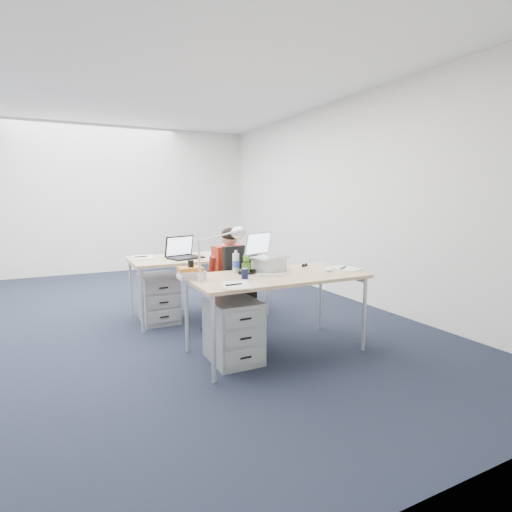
{
  "coord_description": "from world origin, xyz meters",
  "views": [
    {
      "loc": [
        -0.69,
        -4.67,
        1.42
      ],
      "look_at": [
        1.08,
        -1.13,
        0.85
      ],
      "focal_mm": 28.0,
      "sensor_mm": 36.0,
      "label": 1
    }
  ],
  "objects_px": {
    "headphones": "(247,272)",
    "far_cup": "(226,249)",
    "wireless_keyboard": "(271,275)",
    "computer_mouse": "(329,270)",
    "drawer_pedestal_near": "(233,330)",
    "desk_lamp": "(215,252)",
    "drawer_pedestal_far": "(159,298)",
    "silver_laptop": "(269,252)",
    "dark_laptop": "(186,247)",
    "office_chair": "(232,309)",
    "water_bottle": "(236,262)",
    "sunglasses": "(305,266)",
    "desk_near": "(276,280)",
    "desk_far": "(199,260)",
    "cordless_phone": "(191,269)",
    "can_koozie": "(245,273)",
    "bear_figurine": "(246,264)",
    "seated_person": "(225,279)",
    "book_stack": "(191,273)"
  },
  "relations": [
    {
      "from": "headphones",
      "to": "far_cup",
      "type": "relative_size",
      "value": 1.74
    },
    {
      "from": "wireless_keyboard",
      "to": "computer_mouse",
      "type": "relative_size",
      "value": 2.66
    },
    {
      "from": "drawer_pedestal_near",
      "to": "desk_lamp",
      "type": "bearing_deg",
      "value": 151.69
    },
    {
      "from": "drawer_pedestal_far",
      "to": "silver_laptop",
      "type": "xyz_separation_m",
      "value": [
        0.8,
        -1.23,
        0.64
      ]
    },
    {
      "from": "headphones",
      "to": "dark_laptop",
      "type": "distance_m",
      "value": 1.2
    },
    {
      "from": "office_chair",
      "to": "headphones",
      "type": "height_order",
      "value": "office_chair"
    },
    {
      "from": "wireless_keyboard",
      "to": "water_bottle",
      "type": "distance_m",
      "value": 0.37
    },
    {
      "from": "computer_mouse",
      "to": "water_bottle",
      "type": "relative_size",
      "value": 0.45
    },
    {
      "from": "sunglasses",
      "to": "drawer_pedestal_far",
      "type": "bearing_deg",
      "value": 115.7
    },
    {
      "from": "wireless_keyboard",
      "to": "water_bottle",
      "type": "height_order",
      "value": "water_bottle"
    },
    {
      "from": "drawer_pedestal_near",
      "to": "drawer_pedestal_far",
      "type": "bearing_deg",
      "value": 102.67
    },
    {
      "from": "office_chair",
      "to": "computer_mouse",
      "type": "height_order",
      "value": "office_chair"
    },
    {
      "from": "desk_near",
      "to": "headphones",
      "type": "bearing_deg",
      "value": 138.91
    },
    {
      "from": "desk_far",
      "to": "cordless_phone",
      "type": "xyz_separation_m",
      "value": [
        -0.48,
        -1.25,
        0.13
      ]
    },
    {
      "from": "silver_laptop",
      "to": "can_koozie",
      "type": "xyz_separation_m",
      "value": [
        -0.36,
        -0.22,
        -0.14
      ]
    },
    {
      "from": "silver_laptop",
      "to": "wireless_keyboard",
      "type": "distance_m",
      "value": 0.28
    },
    {
      "from": "desk_lamp",
      "to": "desk_far",
      "type": "bearing_deg",
      "value": 73.2
    },
    {
      "from": "bear_figurine",
      "to": "sunglasses",
      "type": "height_order",
      "value": "bear_figurine"
    },
    {
      "from": "seated_person",
      "to": "book_stack",
      "type": "height_order",
      "value": "seated_person"
    },
    {
      "from": "drawer_pedestal_far",
      "to": "far_cup",
      "type": "xyz_separation_m",
      "value": [
        0.9,
        0.13,
        0.51
      ]
    },
    {
      "from": "desk_far",
      "to": "computer_mouse",
      "type": "xyz_separation_m",
      "value": [
        0.79,
        -1.52,
        0.06
      ]
    },
    {
      "from": "seated_person",
      "to": "bear_figurine",
      "type": "bearing_deg",
      "value": -95.32
    },
    {
      "from": "office_chair",
      "to": "sunglasses",
      "type": "relative_size",
      "value": 9.75
    },
    {
      "from": "silver_laptop",
      "to": "desk_far",
      "type": "bearing_deg",
      "value": 82.24
    },
    {
      "from": "book_stack",
      "to": "desk_lamp",
      "type": "relative_size",
      "value": 0.47
    },
    {
      "from": "drawer_pedestal_near",
      "to": "headphones",
      "type": "xyz_separation_m",
      "value": [
        0.23,
        0.2,
        0.47
      ]
    },
    {
      "from": "bear_figurine",
      "to": "sunglasses",
      "type": "bearing_deg",
      "value": -5.03
    },
    {
      "from": "drawer_pedestal_far",
      "to": "sunglasses",
      "type": "distance_m",
      "value": 1.77
    },
    {
      "from": "can_koozie",
      "to": "sunglasses",
      "type": "distance_m",
      "value": 0.85
    },
    {
      "from": "drawer_pedestal_near",
      "to": "cordless_phone",
      "type": "height_order",
      "value": "cordless_phone"
    },
    {
      "from": "water_bottle",
      "to": "bear_figurine",
      "type": "bearing_deg",
      "value": -48.55
    },
    {
      "from": "desk_near",
      "to": "drawer_pedestal_near",
      "type": "height_order",
      "value": "desk_near"
    },
    {
      "from": "computer_mouse",
      "to": "far_cup",
      "type": "xyz_separation_m",
      "value": [
        -0.39,
        1.63,
        0.04
      ]
    },
    {
      "from": "headphones",
      "to": "silver_laptop",
      "type": "bearing_deg",
      "value": -11.37
    },
    {
      "from": "drawer_pedestal_near",
      "to": "water_bottle",
      "type": "height_order",
      "value": "water_bottle"
    },
    {
      "from": "office_chair",
      "to": "bear_figurine",
      "type": "relative_size",
      "value": 5.58
    },
    {
      "from": "drawer_pedestal_far",
      "to": "dark_laptop",
      "type": "height_order",
      "value": "dark_laptop"
    },
    {
      "from": "computer_mouse",
      "to": "headphones",
      "type": "distance_m",
      "value": 0.78
    },
    {
      "from": "can_koozie",
      "to": "bear_figurine",
      "type": "xyz_separation_m",
      "value": [
        0.11,
        0.21,
        0.04
      ]
    },
    {
      "from": "seated_person",
      "to": "computer_mouse",
      "type": "relative_size",
      "value": 11.74
    },
    {
      "from": "water_bottle",
      "to": "sunglasses",
      "type": "height_order",
      "value": "water_bottle"
    },
    {
      "from": "drawer_pedestal_near",
      "to": "computer_mouse",
      "type": "relative_size",
      "value": 5.79
    },
    {
      "from": "desk_lamp",
      "to": "bear_figurine",
      "type": "bearing_deg",
      "value": 16.35
    },
    {
      "from": "drawer_pedestal_far",
      "to": "office_chair",
      "type": "bearing_deg",
      "value": -53.25
    },
    {
      "from": "drawer_pedestal_far",
      "to": "book_stack",
      "type": "height_order",
      "value": "book_stack"
    },
    {
      "from": "desk_lamp",
      "to": "seated_person",
      "type": "bearing_deg",
      "value": 58.0
    },
    {
      "from": "wireless_keyboard",
      "to": "bear_figurine",
      "type": "height_order",
      "value": "bear_figurine"
    },
    {
      "from": "drawer_pedestal_near",
      "to": "water_bottle",
      "type": "bearing_deg",
      "value": 61.44
    },
    {
      "from": "desk_far",
      "to": "cordless_phone",
      "type": "distance_m",
      "value": 1.35
    },
    {
      "from": "can_koozie",
      "to": "desk_near",
      "type": "bearing_deg",
      "value": 3.91
    }
  ]
}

